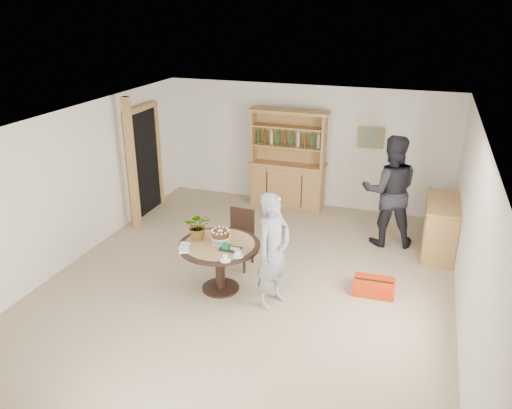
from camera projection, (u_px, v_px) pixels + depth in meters
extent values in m
plane|color=tan|center=(249.00, 282.00, 7.71)|extent=(7.00, 7.00, 0.00)
cube|color=white|center=(306.00, 146.00, 10.30)|extent=(6.00, 0.04, 2.50)
cube|color=white|center=(108.00, 360.00, 4.17)|extent=(6.00, 0.04, 2.50)
cube|color=white|center=(76.00, 185.00, 8.13)|extent=(0.04, 7.00, 2.50)
cube|color=white|center=(471.00, 237.00, 6.33)|extent=(0.04, 7.00, 2.50)
cube|color=white|center=(248.00, 123.00, 6.76)|extent=(6.00, 7.00, 0.04)
cube|color=#AA8247|center=(371.00, 138.00, 9.77)|extent=(0.52, 0.03, 0.42)
cube|color=#59724C|center=(371.00, 138.00, 9.75)|extent=(0.44, 0.02, 0.34)
cube|color=black|center=(144.00, 162.00, 9.94)|extent=(0.10, 0.90, 2.10)
cube|color=tan|center=(131.00, 170.00, 9.50)|extent=(0.12, 0.10, 2.10)
cube|color=tan|center=(157.00, 155.00, 10.37)|extent=(0.12, 0.10, 2.10)
cube|color=tan|center=(140.00, 108.00, 9.53)|extent=(0.12, 1.10, 0.10)
cube|color=#AA8247|center=(132.00, 165.00, 9.09)|extent=(0.12, 0.12, 2.50)
cube|color=tan|center=(288.00, 185.00, 10.46)|extent=(1.50, 0.50, 0.90)
cube|color=#AA8247|center=(288.00, 164.00, 10.29)|extent=(1.56, 0.54, 0.04)
cube|color=tan|center=(290.00, 136.00, 10.16)|extent=(1.50, 0.04, 1.06)
cube|color=tan|center=(254.00, 135.00, 10.25)|extent=(0.04, 0.34, 1.06)
cube|color=tan|center=(324.00, 141.00, 9.81)|extent=(0.04, 0.34, 1.06)
cube|color=#AA8247|center=(288.00, 146.00, 10.10)|extent=(1.44, 0.32, 0.03)
cube|color=#AA8247|center=(288.00, 127.00, 9.95)|extent=(1.44, 0.32, 0.03)
cube|color=tan|center=(289.00, 112.00, 9.83)|extent=(1.62, 0.40, 0.06)
cylinder|color=#194C1E|center=(262.00, 137.00, 10.21)|extent=(0.07, 0.07, 0.28)
cylinder|color=#4C2D14|center=(269.00, 137.00, 10.16)|extent=(0.07, 0.07, 0.28)
cylinder|color=#B2BFB2|center=(277.00, 138.00, 10.11)|extent=(0.07, 0.07, 0.28)
cylinder|color=#194C1E|center=(284.00, 139.00, 10.06)|extent=(0.07, 0.07, 0.28)
cylinder|color=#4C2D14|center=(292.00, 139.00, 10.02)|extent=(0.07, 0.07, 0.28)
cylinder|color=#B2BFB2|center=(300.00, 140.00, 9.97)|extent=(0.07, 0.07, 0.28)
cylinder|color=#194C1E|center=(307.00, 141.00, 9.92)|extent=(0.07, 0.07, 0.28)
cylinder|color=#4C2D14|center=(315.00, 141.00, 9.87)|extent=(0.07, 0.07, 0.28)
cube|color=tan|center=(440.00, 228.00, 8.46)|extent=(0.50, 1.20, 0.90)
cube|color=#AA8247|center=(444.00, 203.00, 8.29)|extent=(0.54, 1.26, 0.04)
cylinder|color=black|center=(219.00, 245.00, 7.26)|extent=(1.20, 1.20, 0.04)
cylinder|color=black|center=(220.00, 268.00, 7.40)|extent=(0.14, 0.14, 0.70)
cylinder|color=black|center=(221.00, 288.00, 7.53)|extent=(0.56, 0.56, 0.03)
cylinder|color=#A57C50|center=(219.00, 244.00, 7.25)|extent=(1.04, 1.04, 0.01)
cube|color=black|center=(238.00, 241.00, 8.02)|extent=(0.43, 0.43, 0.04)
cube|color=black|center=(242.00, 222.00, 8.09)|extent=(0.42, 0.05, 0.46)
cube|color=black|center=(242.00, 210.00, 8.01)|extent=(0.42, 0.06, 0.05)
cube|color=black|center=(223.00, 257.00, 8.02)|extent=(0.03, 0.04, 0.44)
cube|color=black|center=(244.00, 260.00, 7.90)|extent=(0.03, 0.04, 0.44)
cube|color=black|center=(232.00, 247.00, 8.33)|extent=(0.03, 0.03, 0.44)
cube|color=black|center=(252.00, 251.00, 8.21)|extent=(0.03, 0.03, 0.44)
cylinder|color=white|center=(221.00, 242.00, 7.29)|extent=(0.28, 0.28, 0.01)
cylinder|color=white|center=(221.00, 239.00, 7.28)|extent=(0.05, 0.05, 0.08)
cylinder|color=white|center=(220.00, 237.00, 7.26)|extent=(0.30, 0.30, 0.01)
cylinder|color=#482814|center=(220.00, 233.00, 7.24)|extent=(0.26, 0.26, 0.09)
cylinder|color=white|center=(220.00, 231.00, 7.22)|extent=(0.08, 0.08, 0.01)
sphere|color=white|center=(228.00, 232.00, 7.19)|extent=(0.04, 0.04, 0.04)
sphere|color=white|center=(228.00, 230.00, 7.25)|extent=(0.04, 0.04, 0.04)
sphere|color=white|center=(227.00, 228.00, 7.30)|extent=(0.04, 0.04, 0.04)
sphere|color=white|center=(223.00, 227.00, 7.33)|extent=(0.04, 0.04, 0.04)
sphere|color=white|center=(219.00, 227.00, 7.33)|extent=(0.04, 0.04, 0.04)
sphere|color=white|center=(215.00, 228.00, 7.31)|extent=(0.04, 0.04, 0.04)
sphere|color=white|center=(213.00, 230.00, 7.26)|extent=(0.04, 0.04, 0.04)
sphere|color=white|center=(212.00, 231.00, 7.20)|extent=(0.04, 0.04, 0.04)
sphere|color=white|center=(214.00, 233.00, 7.15)|extent=(0.04, 0.04, 0.04)
sphere|color=white|center=(217.00, 234.00, 7.12)|extent=(0.04, 0.04, 0.04)
sphere|color=white|center=(221.00, 234.00, 7.11)|extent=(0.04, 0.04, 0.04)
sphere|color=white|center=(225.00, 233.00, 7.14)|extent=(0.04, 0.04, 0.04)
imported|color=#3F7233|center=(198.00, 226.00, 7.32)|extent=(0.47, 0.44, 0.42)
cube|color=black|center=(230.00, 249.00, 7.08)|extent=(0.30, 0.20, 0.01)
cube|color=#0D7535|center=(226.00, 246.00, 7.08)|extent=(0.10, 0.10, 0.06)
cube|color=#0D7535|center=(226.00, 244.00, 7.07)|extent=(0.11, 0.02, 0.01)
cylinder|color=white|center=(238.00, 256.00, 6.88)|extent=(0.15, 0.15, 0.01)
imported|color=white|center=(238.00, 253.00, 6.87)|extent=(0.10, 0.10, 0.08)
cylinder|color=white|center=(225.00, 260.00, 6.77)|extent=(0.15, 0.15, 0.01)
imported|color=white|center=(225.00, 258.00, 6.76)|extent=(0.08, 0.08, 0.07)
cube|color=white|center=(185.00, 244.00, 7.20)|extent=(0.14, 0.08, 0.03)
cube|color=white|center=(183.00, 248.00, 7.09)|extent=(0.16, 0.11, 0.03)
cube|color=white|center=(184.00, 252.00, 6.98)|extent=(0.16, 0.14, 0.03)
imported|color=gray|center=(273.00, 250.00, 6.88)|extent=(0.60, 0.72, 1.68)
imported|color=black|center=(390.00, 191.00, 8.61)|extent=(1.10, 0.94, 1.98)
cube|color=red|center=(374.00, 287.00, 7.40)|extent=(0.62, 0.43, 0.20)
cube|color=black|center=(374.00, 280.00, 7.36)|extent=(0.56, 0.07, 0.01)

